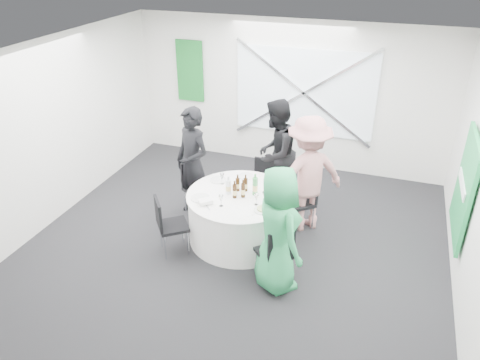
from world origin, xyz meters
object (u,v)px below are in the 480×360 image
(chair_back, at_px, (263,180))
(chair_back_right, at_px, (305,197))
(chair_front_left, at_px, (167,222))
(person_woman_pink, at_px, (308,174))
(person_man_back, at_px, (275,153))
(chair_front_right, at_px, (277,251))
(person_man_back_left, at_px, (193,163))
(banquet_table, at_px, (240,217))
(chair_back_left, at_px, (195,183))
(green_water_bottle, at_px, (255,187))
(person_woman_green, at_px, (278,230))
(clear_water_bottle, at_px, (228,187))

(chair_back, height_order, chair_back_right, chair_back_right)
(chair_front_left, xyz_separation_m, person_woman_pink, (1.70, 1.32, 0.39))
(person_man_back, bearing_deg, chair_front_right, 24.93)
(person_man_back, bearing_deg, person_man_back_left, -47.39)
(banquet_table, height_order, person_man_back_left, person_man_back_left)
(chair_back, xyz_separation_m, chair_back_left, (-1.00, -0.48, 0.02))
(chair_back_right, relative_size, green_water_bottle, 2.61)
(chair_back_right, distance_m, chair_front_left, 2.15)
(chair_back_left, xyz_separation_m, person_man_back_left, (0.01, -0.08, 0.40))
(person_woman_pink, bearing_deg, person_woman_green, 50.01)
(chair_back_right, bearing_deg, clear_water_bottle, -94.40)
(person_man_back, bearing_deg, person_woman_pink, 57.67)
(chair_front_left, relative_size, person_woman_green, 0.52)
(chair_front_left, height_order, person_man_back_left, person_man_back_left)
(clear_water_bottle, bearing_deg, green_water_bottle, 13.73)
(banquet_table, bearing_deg, person_man_back_left, 154.16)
(chair_back_right, xyz_separation_m, chair_front_right, (-0.04, -1.49, 0.01))
(banquet_table, height_order, person_woman_pink, person_woman_pink)
(person_man_back_left, distance_m, person_woman_pink, 1.81)
(person_man_back_left, distance_m, green_water_bottle, 1.22)
(chair_back, bearing_deg, green_water_bottle, -77.91)
(chair_back, distance_m, person_man_back_left, 1.22)
(chair_back, xyz_separation_m, clear_water_bottle, (-0.22, -1.04, 0.38))
(chair_front_left, relative_size, person_man_back, 0.49)
(chair_back, distance_m, person_man_back, 0.49)
(green_water_bottle, bearing_deg, chair_front_left, -145.01)
(chair_front_left, bearing_deg, chair_back_left, -33.13)
(person_woman_green, bearing_deg, chair_back, -21.40)
(person_man_back_left, relative_size, person_man_back, 0.99)
(green_water_bottle, bearing_deg, banquet_table, -160.53)
(banquet_table, xyz_separation_m, person_man_back, (0.19, 1.23, 0.53))
(chair_back, bearing_deg, person_man_back, 57.98)
(chair_front_left, relative_size, clear_water_bottle, 3.20)
(green_water_bottle, bearing_deg, chair_back_left, 158.20)
(person_woman_pink, bearing_deg, chair_back_right, -75.15)
(chair_front_left, xyz_separation_m, green_water_bottle, (1.06, 0.74, 0.37))
(chair_back_right, bearing_deg, chair_back, -153.22)
(chair_back_left, distance_m, person_woman_pink, 1.85)
(person_man_back_left, height_order, clear_water_bottle, person_man_back_left)
(chair_front_left, xyz_separation_m, person_woman_green, (1.64, -0.17, 0.33))
(person_man_back, xyz_separation_m, person_woman_pink, (0.66, -0.57, 0.00))
(chair_front_left, relative_size, green_water_bottle, 2.68)
(chair_back_left, height_order, person_woman_green, person_woman_green)
(chair_front_right, bearing_deg, clear_water_bottle, -83.67)
(chair_back_right, distance_m, person_man_back, 0.94)
(chair_back_left, height_order, clear_water_bottle, clear_water_bottle)
(chair_front_left, height_order, clear_water_bottle, clear_water_bottle)
(chair_back_right, xyz_separation_m, person_man_back, (-0.64, 0.56, 0.40))
(person_man_back_left, bearing_deg, chair_back, 55.09)
(banquet_table, relative_size, green_water_bottle, 4.70)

